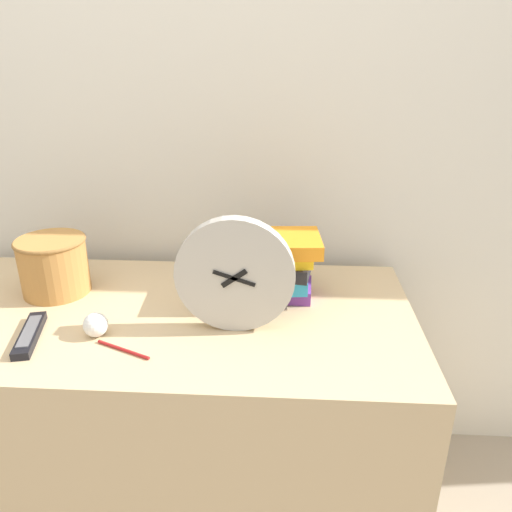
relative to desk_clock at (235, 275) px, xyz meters
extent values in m
cube|color=silver|center=(-0.22, 0.48, 0.32)|extent=(6.00, 0.04, 2.40)
cube|color=tan|center=(-0.22, 0.07, -0.51)|extent=(1.39, 0.68, 0.73)
cylinder|color=#B7B2A8|center=(0.00, 0.00, 0.00)|extent=(0.30, 0.04, 0.30)
cylinder|color=white|center=(0.00, -0.01, 0.00)|extent=(0.26, 0.01, 0.26)
cube|color=black|center=(0.00, -0.02, 0.00)|extent=(0.07, 0.01, 0.05)
cube|color=black|center=(0.00, -0.02, 0.00)|extent=(0.11, 0.01, 0.04)
cylinder|color=black|center=(0.00, -0.02, 0.00)|extent=(0.01, 0.00, 0.01)
cube|color=#7A3899|center=(0.10, 0.19, -0.13)|extent=(0.21, 0.13, 0.04)
cube|color=#2D9ED1|center=(0.09, 0.16, -0.09)|extent=(0.19, 0.15, 0.04)
cube|color=#232328|center=(0.10, 0.19, -0.05)|extent=(0.21, 0.19, 0.04)
cube|color=yellow|center=(0.09, 0.17, -0.01)|extent=(0.22, 0.17, 0.04)
cube|color=orange|center=(0.10, 0.16, 0.02)|extent=(0.24, 0.18, 0.04)
cylinder|color=#B27A3D|center=(-0.54, 0.17, -0.07)|extent=(0.19, 0.19, 0.17)
torus|color=olive|center=(-0.54, 0.17, 0.01)|extent=(0.20, 0.20, 0.01)
cube|color=black|center=(-0.50, -0.08, -0.14)|extent=(0.09, 0.20, 0.02)
cube|color=#59595E|center=(-0.50, -0.08, -0.13)|extent=(0.06, 0.15, 0.00)
sphere|color=white|center=(-0.34, -0.06, -0.12)|extent=(0.06, 0.06, 0.06)
cylinder|color=#B21E1E|center=(-0.26, -0.12, -0.15)|extent=(0.14, 0.07, 0.01)
camera|label=1|loc=(0.12, -1.11, 0.52)|focal=35.00mm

